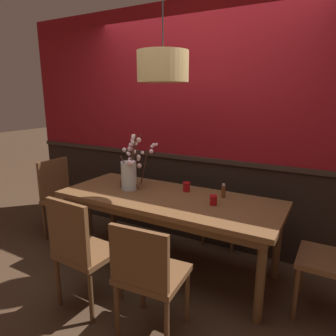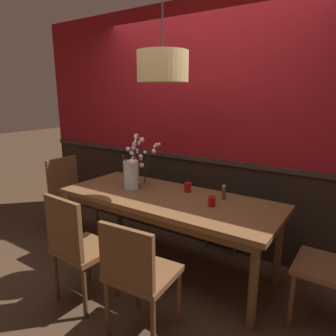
# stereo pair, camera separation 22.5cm
# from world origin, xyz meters

# --- Properties ---
(ground_plane) EXTENTS (24.00, 24.00, 0.00)m
(ground_plane) POSITION_xyz_m (0.00, 0.00, 0.00)
(ground_plane) COLOR #422D1E
(back_wall) EXTENTS (4.90, 0.14, 2.66)m
(back_wall) POSITION_xyz_m (0.00, 0.72, 1.32)
(back_wall) COLOR black
(back_wall) RESTS_ON ground
(dining_table) EXTENTS (2.12, 0.86, 0.75)m
(dining_table) POSITION_xyz_m (0.00, 0.00, 0.67)
(dining_table) COLOR brown
(dining_table) RESTS_ON ground
(chair_far_side_right) EXTENTS (0.41, 0.40, 0.93)m
(chair_far_side_right) POSITION_xyz_m (0.31, 0.83, 0.52)
(chair_far_side_right) COLOR brown
(chair_far_side_right) RESTS_ON ground
(chair_near_side_left) EXTENTS (0.45, 0.41, 0.94)m
(chair_near_side_left) POSITION_xyz_m (-0.31, -0.85, 0.53)
(chair_near_side_left) COLOR brown
(chair_near_side_left) RESTS_ON ground
(chair_near_side_right) EXTENTS (0.48, 0.45, 0.88)m
(chair_near_side_right) POSITION_xyz_m (0.33, -0.86, 0.51)
(chair_near_side_right) COLOR brown
(chair_near_side_right) RESTS_ON ground
(chair_head_west_end) EXTENTS (0.42, 0.45, 0.94)m
(chair_head_west_end) POSITION_xyz_m (-1.47, -0.00, 0.53)
(chair_head_west_end) COLOR brown
(chair_head_west_end) RESTS_ON ground
(vase_with_blossoms) EXTENTS (0.42, 0.35, 0.56)m
(vase_with_blossoms) POSITION_xyz_m (-0.45, 0.03, 0.93)
(vase_with_blossoms) COLOR silver
(vase_with_blossoms) RESTS_ON dining_table
(candle_holder_nearer_center) EXTENTS (0.08, 0.08, 0.10)m
(candle_holder_nearer_center) POSITION_xyz_m (0.08, 0.23, 0.80)
(candle_holder_nearer_center) COLOR #9E0F14
(candle_holder_nearer_center) RESTS_ON dining_table
(candle_holder_nearer_edge) EXTENTS (0.07, 0.07, 0.09)m
(candle_holder_nearer_edge) POSITION_xyz_m (0.46, 0.00, 0.79)
(candle_holder_nearer_edge) COLOR #9E0F14
(candle_holder_nearer_edge) RESTS_ON dining_table
(condiment_bottle) EXTENTS (0.04, 0.04, 0.13)m
(condiment_bottle) POSITION_xyz_m (0.47, 0.23, 0.81)
(condiment_bottle) COLOR brown
(condiment_bottle) RESTS_ON dining_table
(pendant_lamp) EXTENTS (0.44, 0.44, 0.86)m
(pendant_lamp) POSITION_xyz_m (-0.03, -0.04, 1.92)
(pendant_lamp) COLOR tan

